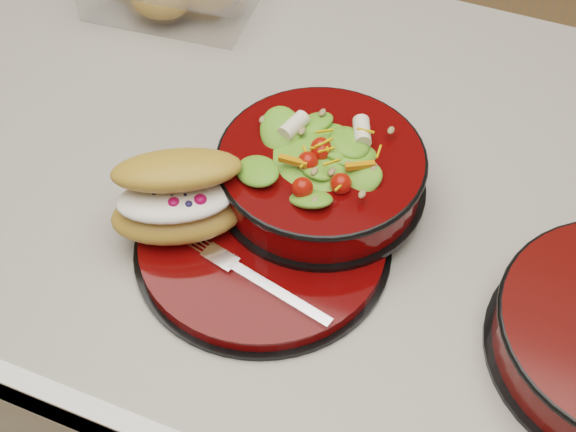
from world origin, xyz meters
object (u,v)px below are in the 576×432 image
at_px(dinner_plate, 263,243).
at_px(salad_bowl, 321,165).
at_px(fork, 261,282).
at_px(croissant, 178,197).
at_px(island_counter, 317,365).

bearing_deg(dinner_plate, salad_bowl, 70.93).
height_order(dinner_plate, salad_bowl, salad_bowl).
bearing_deg(salad_bowl, fork, -93.39).
xyz_separation_m(dinner_plate, croissant, (-0.09, -0.01, 0.05)).
relative_size(dinner_plate, croissant, 1.74).
height_order(salad_bowl, croissant, salad_bowl).
distance_m(island_counter, fork, 0.50).
xyz_separation_m(dinner_plate, fork, (0.02, -0.05, 0.01)).
relative_size(salad_bowl, croissant, 1.47).
xyz_separation_m(island_counter, salad_bowl, (0.01, -0.05, 0.50)).
xyz_separation_m(island_counter, dinner_plate, (-0.02, -0.14, 0.46)).
height_order(island_counter, dinner_plate, dinner_plate).
bearing_deg(salad_bowl, croissant, -139.39).
bearing_deg(croissant, salad_bowl, 11.73).
bearing_deg(croissant, island_counter, 25.41).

